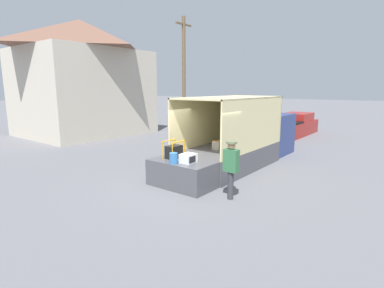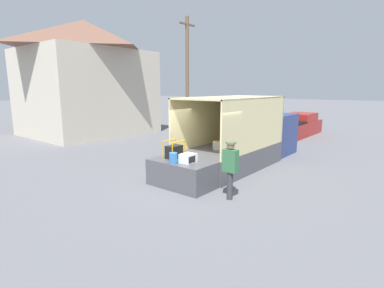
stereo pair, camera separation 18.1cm
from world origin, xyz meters
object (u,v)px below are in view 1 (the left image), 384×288
Objects in this scene: portable_generator at (174,152)px; orange_bucket at (174,158)px; worker_person at (231,164)px; microwave at (188,158)px; pickup_truck_red at (294,126)px; box_truck at (248,142)px; utility_pole at (184,72)px.

portable_generator reaches higher than orange_bucket.
microwave is at bearing 92.06° from worker_person.
worker_person is 13.83m from pickup_truck_red.
microwave is at bearing -38.61° from orange_bucket.
box_truck reaches higher than worker_person.
microwave is (-4.79, -0.34, 0.17)m from box_truck.
orange_bucket is at bearing -175.96° from pickup_truck_red.
microwave is 0.28× the size of worker_person.
orange_bucket is at bearing -141.80° from utility_pole.
pickup_truck_red is at bearing 5.43° from microwave.
microwave is 0.09× the size of pickup_truck_red.
box_truck is at bearing 21.99° from worker_person.
microwave is at bearing -140.02° from utility_pole.
pickup_truck_red is (13.38, 0.50, -0.49)m from portable_generator.
microwave is 0.06× the size of utility_pole.
portable_generator is 2.37m from worker_person.
portable_generator is 0.08× the size of utility_pole.
box_truck is at bearing -173.81° from pickup_truck_red.
worker_person reaches higher than portable_generator.
utility_pole is (11.51, 9.03, 3.42)m from portable_generator.
utility_pole is at bearing 38.20° from orange_bucket.
utility_pole is at bearing 39.98° from microwave.
portable_generator is 15.03m from utility_pole.
pickup_truck_red reaches higher than orange_bucket.
portable_generator reaches higher than microwave.
box_truck reaches higher than orange_bucket.
pickup_truck_red is at bearing 2.15° from portable_generator.
orange_bucket reaches higher than microwave.
pickup_truck_red is (13.58, 1.29, -0.41)m from microwave.
pickup_truck_red is (13.96, 0.99, -0.43)m from orange_bucket.
box_truck is 1.35× the size of pickup_truck_red.
box_truck is at bearing 4.02° from microwave.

